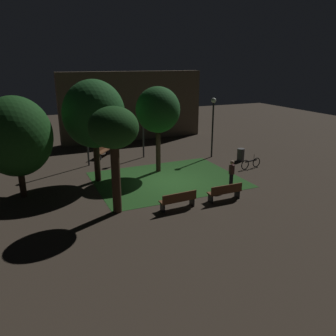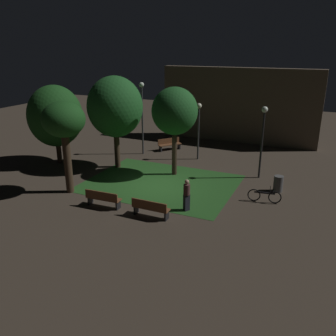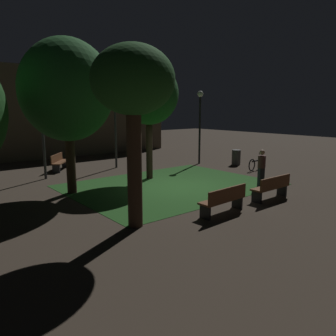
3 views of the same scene
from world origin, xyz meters
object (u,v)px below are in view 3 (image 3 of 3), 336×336
(bench_front_right, at_px, (272,187))
(tree_near_wall, at_px, (67,91))
(lamp_post_path_center, at_px, (115,119))
(pedestrian, at_px, (261,168))
(lamp_post_plaza_west, at_px, (41,105))
(bench_by_lamp, at_px, (59,161))
(lamp_post_near_wall, at_px, (200,114))
(tree_tall_center, at_px, (133,85))
(bicycle, at_px, (257,164))
(tree_back_left, at_px, (149,94))
(trash_bin, at_px, (236,157))
(bench_lawn_edge, at_px, (224,199))

(bench_front_right, xyz_separation_m, tree_near_wall, (-5.27, 5.55, 3.47))
(lamp_post_path_center, bearing_deg, pedestrian, -73.82)
(lamp_post_plaza_west, xyz_separation_m, pedestrian, (6.45, -7.52, -2.62))
(bench_by_lamp, bearing_deg, bench_front_right, -70.22)
(bench_front_right, distance_m, lamp_post_near_wall, 8.60)
(bench_by_lamp, xyz_separation_m, lamp_post_near_wall, (7.43, -3.24, 2.48))
(bench_front_right, bearing_deg, lamp_post_near_wall, 63.99)
(bench_front_right, xyz_separation_m, bench_by_lamp, (-3.82, 10.63, 0.00))
(tree_tall_center, relative_size, bicycle, 2.94)
(tree_near_wall, bearing_deg, bench_by_lamp, 74.05)
(tree_tall_center, distance_m, lamp_post_near_wall, 11.15)
(lamp_post_path_center, bearing_deg, bench_front_right, -83.62)
(lamp_post_plaza_west, xyz_separation_m, lamp_post_path_center, (4.13, 0.46, -0.74))
(tree_tall_center, height_order, tree_back_left, tree_back_left)
(tree_near_wall, bearing_deg, bench_front_right, -46.45)
(bench_front_right, distance_m, pedestrian, 1.90)
(lamp_post_path_center, relative_size, bicycle, 2.34)
(bench_by_lamp, bearing_deg, pedestrian, -61.22)
(tree_back_left, height_order, pedestrian, tree_back_left)
(tree_near_wall, distance_m, bicycle, 10.58)
(tree_tall_center, distance_m, trash_bin, 11.92)
(tree_near_wall, distance_m, tree_back_left, 3.98)
(tree_near_wall, bearing_deg, lamp_post_path_center, 41.89)
(bench_lawn_edge, bearing_deg, bench_front_right, -0.00)
(tree_back_left, distance_m, lamp_post_near_wall, 5.26)
(tree_tall_center, height_order, pedestrian, tree_tall_center)
(bench_by_lamp, bearing_deg, tree_back_left, -62.52)
(tree_back_left, relative_size, trash_bin, 6.00)
(tree_tall_center, relative_size, lamp_post_plaza_west, 0.95)
(lamp_post_plaza_west, relative_size, lamp_post_path_center, 1.32)
(tree_back_left, distance_m, trash_bin, 7.18)
(bench_front_right, relative_size, tree_tall_center, 0.36)
(tree_back_left, bearing_deg, bench_lawn_edge, -102.87)
(tree_near_wall, distance_m, lamp_post_path_center, 5.81)
(tree_near_wall, bearing_deg, tree_tall_center, -91.42)
(bench_lawn_edge, height_order, tree_near_wall, tree_near_wall)
(bench_by_lamp, bearing_deg, bicycle, -38.81)
(bench_lawn_edge, relative_size, bench_by_lamp, 1.07)
(lamp_post_near_wall, relative_size, trash_bin, 4.84)
(lamp_post_plaza_west, height_order, lamp_post_path_center, lamp_post_plaza_west)
(trash_bin, bearing_deg, bench_front_right, -131.26)
(lamp_post_plaza_west, bearing_deg, bench_lawn_edge, -74.02)
(bench_front_right, relative_size, bicycle, 1.07)
(bench_by_lamp, height_order, pedestrian, pedestrian)
(bench_front_right, bearing_deg, lamp_post_path_center, 96.38)
(bench_by_lamp, xyz_separation_m, tree_back_left, (2.52, -4.84, 3.45))
(bench_front_right, relative_size, lamp_post_path_center, 0.46)
(bench_front_right, bearing_deg, tree_tall_center, 170.81)
(tree_near_wall, relative_size, bicycle, 3.49)
(lamp_post_near_wall, distance_m, trash_bin, 3.34)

